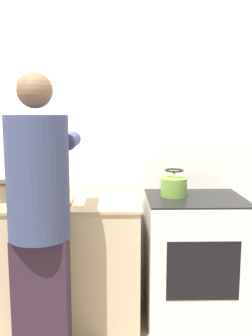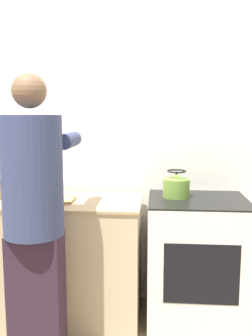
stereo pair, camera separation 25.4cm
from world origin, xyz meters
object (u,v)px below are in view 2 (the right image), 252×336
kettle (176,186)px  cutting_board (53,200)px  person (34,214)px  canister_jar (8,189)px  oven (196,262)px  knife (55,199)px

kettle → cutting_board: bearing=-172.8°
person → canister_jar: bearing=124.6°
oven → knife: bearing=-176.2°
knife → person: bearing=-80.6°
person → kettle: 1.03m
oven → canister_jar: (-1.38, 0.01, 0.52)m
person → canister_jar: person is taller
canister_jar → oven: bearing=-0.4°
cutting_board → knife: knife is taller
oven → knife: 1.11m
canister_jar → cutting_board: bearing=-11.4°
kettle → knife: bearing=-172.4°
knife → canister_jar: 0.38m
kettle → person: bearing=-145.9°
person → cutting_board: size_ratio=6.00×
person → kettle: (0.85, 0.58, 0.07)m
cutting_board → canister_jar: canister_jar is taller
person → canister_jar: 0.66m
cutting_board → canister_jar: size_ratio=1.75×
oven → cutting_board: (-1.02, -0.06, 0.45)m
knife → kettle: (0.86, 0.11, 0.08)m
person → knife: bearing=90.4°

